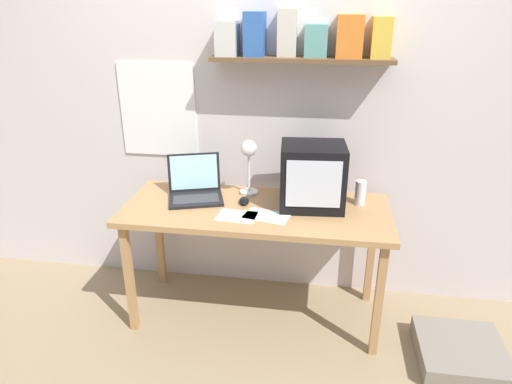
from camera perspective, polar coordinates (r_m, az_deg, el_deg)
The scene contains 11 objects.
ground_plane at distance 3.09m, azimuth 0.00°, elevation -14.82°, with size 12.00×12.00×0.00m, color #968161.
back_wall at distance 2.91m, azimuth 1.31°, elevation 11.37°, with size 5.60×0.24×2.60m.
corner_desk at distance 2.73m, azimuth 0.00°, elevation -3.31°, with size 1.57×0.65×0.76m.
crt_monitor at distance 2.67m, azimuth 7.07°, elevation 1.99°, with size 0.39×0.34×0.38m.
laptop at distance 2.85m, azimuth -7.62°, elevation 0.61°, with size 0.40×0.37×0.25m.
desk_lamp at distance 2.76m, azimuth -0.92°, elevation 4.42°, with size 0.12×0.17×0.37m.
juice_glass at distance 2.79m, azimuth 12.91°, elevation -0.21°, with size 0.06×0.06×0.15m.
computer_mouse at distance 2.75m, azimuth -1.49°, elevation -1.11°, with size 0.08×0.11×0.03m.
loose_paper_near_laptop at distance 2.59m, azimuth 1.35°, elevation -3.00°, with size 0.28×0.21×0.00m.
open_notebook at distance 2.59m, azimuth -2.42°, elevation -3.03°, with size 0.23×0.17×0.00m.
floor_cushion at distance 2.96m, azimuth 24.19°, elevation -17.90°, with size 0.47×0.47×0.11m.
Camera 1 is at (0.37, -2.42, 1.89)m, focal length 32.00 mm.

